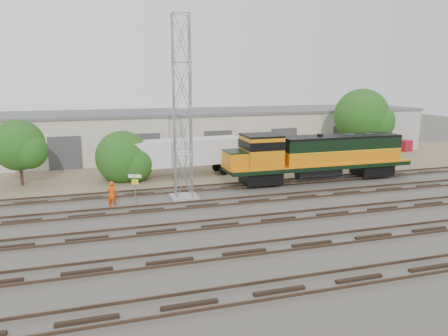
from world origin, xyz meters
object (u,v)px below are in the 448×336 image
object	(u,v)px
signal_tower	(182,112)
locomotive	(316,155)
semi_trailer	(184,153)
worker	(112,195)

from	to	relation	value
signal_tower	locomotive	bearing A→B (deg)	8.82
locomotive	semi_trailer	bearing A→B (deg)	153.02
locomotive	worker	size ratio (longest dim) A/B	8.86
worker	locomotive	bearing A→B (deg)	-163.15
locomotive	worker	xyz separation A→B (m)	(-17.84, -2.91, -1.41)
worker	semi_trailer	size ratio (longest dim) A/B	0.17
signal_tower	semi_trailer	world-z (taller)	signal_tower
locomotive	signal_tower	xyz separation A→B (m)	(-12.41, -1.92, 4.27)
semi_trailer	signal_tower	bearing A→B (deg)	-108.00
semi_trailer	worker	bearing A→B (deg)	-135.78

